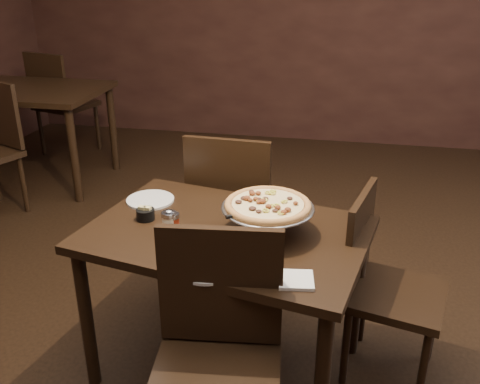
# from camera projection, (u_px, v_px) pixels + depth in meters

# --- Properties ---
(room) EXTENTS (6.04, 7.04, 2.84)m
(room) POSITION_uv_depth(u_px,v_px,m) (254.00, 68.00, 2.10)
(room) COLOR black
(room) RESTS_ON ground
(dining_table) EXTENTS (1.30, 0.99, 0.73)m
(dining_table) POSITION_uv_depth(u_px,v_px,m) (226.00, 250.00, 2.32)
(dining_table) COLOR black
(dining_table) RESTS_ON ground
(background_table) EXTENTS (1.30, 0.86, 0.81)m
(background_table) POSITION_uv_depth(u_px,v_px,m) (26.00, 101.00, 4.47)
(background_table) COLOR black
(background_table) RESTS_ON ground
(pizza_stand) EXTENTS (0.39, 0.39, 0.16)m
(pizza_stand) POSITION_uv_depth(u_px,v_px,m) (268.00, 205.00, 2.20)
(pizza_stand) COLOR #AEAEB5
(pizza_stand) RESTS_ON dining_table
(parmesan_shaker) EXTENTS (0.06, 0.06, 0.11)m
(parmesan_shaker) POSITION_uv_depth(u_px,v_px,m) (169.00, 222.00, 2.23)
(parmesan_shaker) COLOR #FBEEC3
(parmesan_shaker) RESTS_ON dining_table
(pepper_flake_shaker) EXTENTS (0.06, 0.06, 0.10)m
(pepper_flake_shaker) POSITION_uv_depth(u_px,v_px,m) (173.00, 223.00, 2.24)
(pepper_flake_shaker) COLOR maroon
(pepper_flake_shaker) RESTS_ON dining_table
(packet_caddy) EXTENTS (0.08, 0.08, 0.06)m
(packet_caddy) POSITION_uv_depth(u_px,v_px,m) (145.00, 214.00, 2.36)
(packet_caddy) COLOR black
(packet_caddy) RESTS_ON dining_table
(napkin_stack) EXTENTS (0.14, 0.14, 0.01)m
(napkin_stack) POSITION_uv_depth(u_px,v_px,m) (296.00, 280.00, 1.92)
(napkin_stack) COLOR silver
(napkin_stack) RESTS_ON dining_table
(plate_left) EXTENTS (0.23, 0.23, 0.01)m
(plate_left) POSITION_uv_depth(u_px,v_px,m) (150.00, 200.00, 2.55)
(plate_left) COLOR silver
(plate_left) RESTS_ON dining_table
(plate_near) EXTENTS (0.23, 0.23, 0.01)m
(plate_near) POSITION_uv_depth(u_px,v_px,m) (207.00, 268.00, 1.99)
(plate_near) COLOR silver
(plate_near) RESTS_ON dining_table
(serving_spatula) EXTENTS (0.14, 0.14, 0.02)m
(serving_spatula) POSITION_uv_depth(u_px,v_px,m) (238.00, 216.00, 2.12)
(serving_spatula) COLOR #AEAEB5
(serving_spatula) RESTS_ON pizza_stand
(chair_far) EXTENTS (0.47, 0.47, 0.97)m
(chair_far) POSITION_uv_depth(u_px,v_px,m) (233.00, 208.00, 2.95)
(chair_far) COLOR black
(chair_far) RESTS_ON ground
(chair_near) EXTENTS (0.49, 0.49, 0.96)m
(chair_near) POSITION_uv_depth(u_px,v_px,m) (217.00, 354.00, 1.87)
(chair_near) COLOR black
(chair_near) RESTS_ON ground
(chair_side) EXTENTS (0.50, 0.50, 0.88)m
(chair_side) POSITION_uv_depth(u_px,v_px,m) (382.00, 280.00, 2.38)
(chair_side) COLOR black
(chair_side) RESTS_ON ground
(bg_chair_far) EXTENTS (0.58, 0.58, 1.01)m
(bg_chair_far) POSITION_uv_depth(u_px,v_px,m) (60.00, 100.00, 5.12)
(bg_chair_far) COLOR black
(bg_chair_far) RESTS_ON ground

